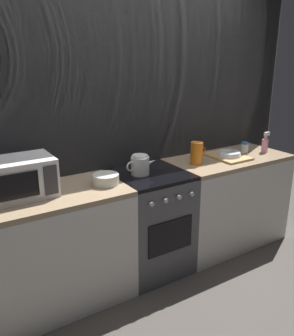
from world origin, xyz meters
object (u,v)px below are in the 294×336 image
Objects in this scene: pitcher at (196,153)px; spray_bottle at (265,144)px; kettle at (140,165)px; spice_jar at (245,147)px; microwave at (20,177)px; dish_pile at (228,155)px; mixing_bowl at (106,179)px; stove_unit at (150,222)px.

pitcher is 0.84m from spray_bottle.
kettle is 1.24m from spice_jar.
spray_bottle is (1.42, -0.07, -0.00)m from kettle.
spice_jar is (1.24, 0.03, -0.03)m from kettle.
pitcher is (0.58, -0.01, 0.02)m from kettle.
microwave reaches higher than dish_pile.
spice_jar is at bearing 3.20° from mixing_bowl.
stove_unit is 1.96× the size of microwave.
mixing_bowl is (0.60, -0.11, -0.10)m from microwave.
pitcher reaches higher than mixing_bowl.
spray_bottle reaches higher than kettle.
mixing_bowl is at bearing -176.80° from spice_jar.
dish_pile is 1.97× the size of spray_bottle.
spray_bottle reaches higher than spice_jar.
pitcher reaches higher than spice_jar.
kettle is at bearing 178.64° from pitcher.
pitcher reaches higher than stove_unit.
spray_bottle is at bearing -3.89° from pitcher.
stove_unit is at bearing 179.51° from dish_pile.
mixing_bowl is (-0.43, -0.04, 0.49)m from stove_unit.
kettle is (0.94, -0.05, -0.05)m from microwave.
microwave is 2.19m from spice_jar.
microwave is 2.27× the size of spray_bottle.
microwave reaches higher than kettle.
kettle is 0.97m from dish_pile.
spray_bottle is (0.18, -0.10, 0.03)m from spice_jar.
stove_unit is 1.44m from spray_bottle.
pitcher is at bearing -1.36° from kettle.
microwave is at bearing 179.44° from spice_jar.
microwave is 2.37m from spray_bottle.
mixing_bowl is at bearing 179.63° from spray_bottle.
spray_bottle is (2.36, -0.12, -0.06)m from microwave.
pitcher reaches higher than dish_pile.
dish_pile is (0.38, -0.01, -0.08)m from pitcher.
kettle is at bearing -178.66° from spice_jar.
pitcher is (0.49, 0.00, 0.55)m from stove_unit.
kettle is 0.58m from pitcher.
spray_bottle is at bearing -2.93° from microwave.
spray_bottle is (1.33, -0.05, 0.53)m from stove_unit.
pitcher is at bearing -176.29° from spice_jar.
stove_unit is at bearing 177.75° from spray_bottle.
dish_pile reaches higher than stove_unit.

